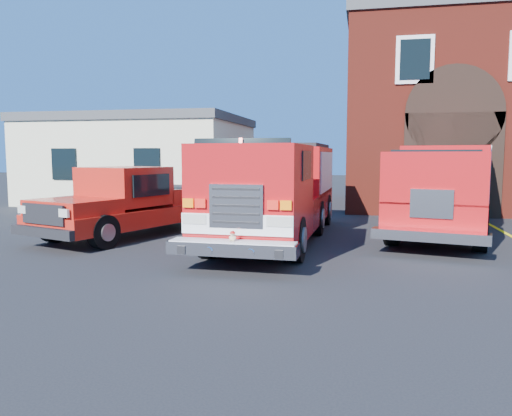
% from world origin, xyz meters
% --- Properties ---
extents(ground, '(100.00, 100.00, 0.00)m').
position_xyz_m(ground, '(0.00, 0.00, 0.00)').
color(ground, black).
rests_on(ground, ground).
extents(parking_stripe_far, '(0.12, 3.00, 0.01)m').
position_xyz_m(parking_stripe_far, '(6.50, 7.00, 0.00)').
color(parking_stripe_far, yellow).
rests_on(parking_stripe_far, ground).
extents(side_building, '(10.20, 8.20, 4.35)m').
position_xyz_m(side_building, '(-9.00, 13.00, 2.20)').
color(side_building, '#E8E8C0').
rests_on(side_building, ground).
extents(fire_engine, '(2.77, 9.07, 2.77)m').
position_xyz_m(fire_engine, '(-0.21, 2.71, 1.44)').
color(fire_engine, black).
rests_on(fire_engine, ground).
extents(pickup_truck, '(4.15, 6.65, 2.05)m').
position_xyz_m(pickup_truck, '(-4.54, 2.45, 0.97)').
color(pickup_truck, black).
rests_on(pickup_truck, ground).
extents(secondary_truck, '(4.28, 8.57, 2.67)m').
position_xyz_m(secondary_truck, '(4.63, 4.80, 1.45)').
color(secondary_truck, black).
rests_on(secondary_truck, ground).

